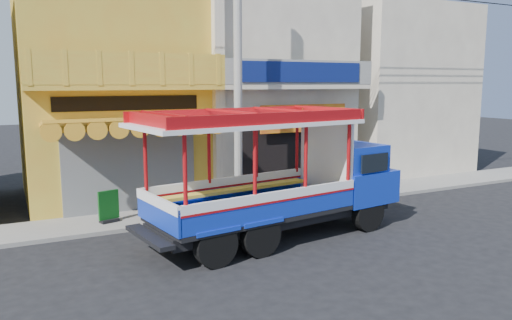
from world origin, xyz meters
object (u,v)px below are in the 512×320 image
at_px(potted_plant_b, 354,180).
at_px(green_sign, 109,209).
at_px(utility_pole, 242,55).
at_px(potted_plant_a, 309,183).
at_px(songthaew_truck, 292,175).
at_px(potted_plant_c, 361,179).

bearing_deg(potted_plant_b, green_sign, 64.56).
height_order(utility_pole, potted_plant_b, utility_pole).
height_order(green_sign, potted_plant_a, green_sign).
bearing_deg(songthaew_truck, utility_pole, 96.91).
height_order(green_sign, potted_plant_b, potted_plant_b).
bearing_deg(green_sign, songthaew_truck, -35.17).
bearing_deg(utility_pole, potted_plant_c, 6.11).
relative_size(green_sign, potted_plant_c, 0.98).
xyz_separation_m(utility_pole, songthaew_truck, (0.31, -2.53, -3.35)).
distance_m(potted_plant_a, potted_plant_b, 1.64).
height_order(utility_pole, potted_plant_c, utility_pole).
height_order(utility_pole, songthaew_truck, utility_pole).
xyz_separation_m(green_sign, potted_plant_b, (8.76, -0.21, 0.11)).
bearing_deg(potted_plant_a, potted_plant_b, -44.16).
distance_m(potted_plant_a, potted_plant_c, 2.08).
height_order(utility_pole, green_sign, utility_pole).
height_order(utility_pole, potted_plant_a, utility_pole).
distance_m(green_sign, potted_plant_b, 8.76).
bearing_deg(green_sign, potted_plant_a, 3.23).
relative_size(utility_pole, green_sign, 29.48).
bearing_deg(potted_plant_a, potted_plant_c, -33.62).
relative_size(utility_pole, potted_plant_a, 31.64).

